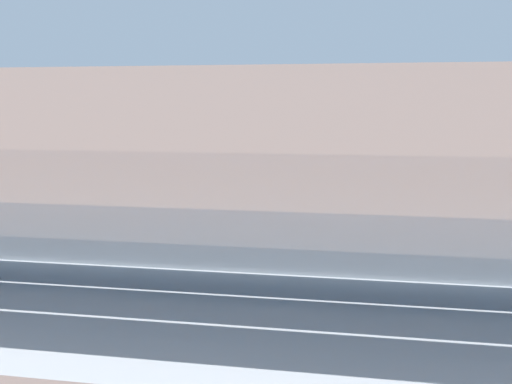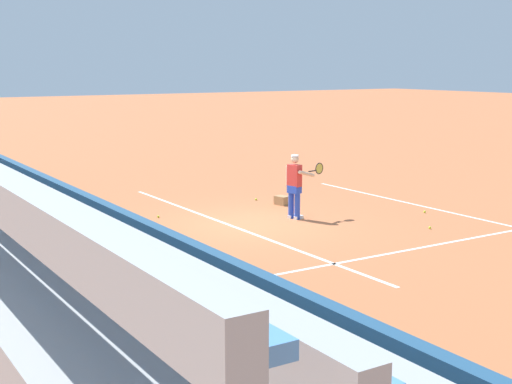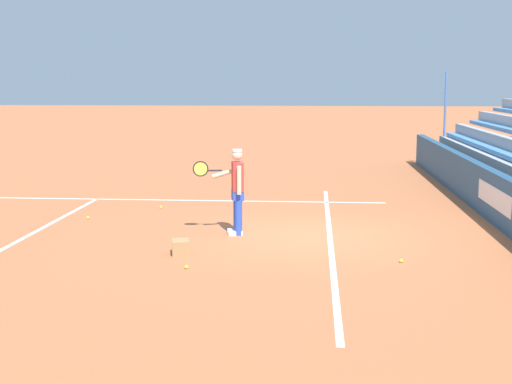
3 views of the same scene
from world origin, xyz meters
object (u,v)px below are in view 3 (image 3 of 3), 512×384
(ball_box_cardboard, at_px, (181,247))
(tennis_ball_near_player, at_px, (88,218))
(tennis_ball_far_right, at_px, (401,261))
(tennis_ball_toward_net, at_px, (186,267))
(tennis_player, at_px, (236,190))
(tennis_ball_far_left, at_px, (161,207))

(ball_box_cardboard, relative_size, tennis_ball_near_player, 6.06)
(tennis_ball_far_right, height_order, tennis_ball_near_player, same)
(tennis_ball_toward_net, distance_m, tennis_ball_far_right, 3.63)
(tennis_ball_toward_net, relative_size, tennis_ball_near_player, 1.00)
(tennis_player, distance_m, tennis_ball_toward_net, 2.94)
(tennis_ball_far_left, relative_size, tennis_ball_toward_net, 1.00)
(ball_box_cardboard, bearing_deg, tennis_ball_near_player, 40.92)
(tennis_player, height_order, tennis_ball_near_player, tennis_player)
(tennis_ball_near_player, bearing_deg, ball_box_cardboard, -139.08)
(tennis_ball_toward_net, bearing_deg, tennis_player, -10.66)
(tennis_ball_toward_net, xyz_separation_m, tennis_ball_near_player, (4.08, 2.96, 0.00))
(tennis_ball_toward_net, relative_size, tennis_ball_far_right, 1.00)
(tennis_player, height_order, tennis_ball_far_left, tennis_player)
(ball_box_cardboard, distance_m, tennis_ball_far_left, 4.78)
(tennis_ball_far_left, relative_size, tennis_ball_far_right, 1.00)
(tennis_ball_far_left, bearing_deg, tennis_ball_far_right, -133.13)
(tennis_ball_near_player, bearing_deg, tennis_ball_far_left, -41.82)
(tennis_ball_far_right, bearing_deg, tennis_player, 55.85)
(tennis_player, bearing_deg, tennis_ball_near_player, 69.38)
(tennis_ball_far_right, bearing_deg, ball_box_cardboard, 85.88)
(tennis_player, distance_m, ball_box_cardboard, 2.10)
(ball_box_cardboard, height_order, tennis_ball_far_left, ball_box_cardboard)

